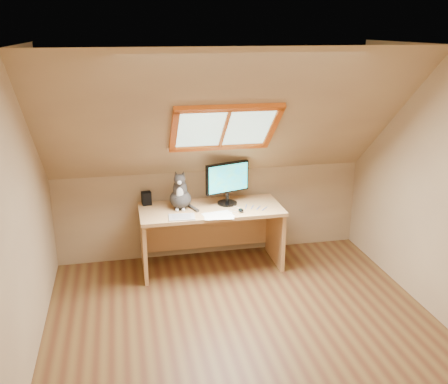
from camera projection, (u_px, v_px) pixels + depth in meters
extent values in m
plane|color=brown|center=(249.00, 337.00, 4.29)|extent=(3.50, 3.50, 0.00)
cube|color=tan|center=(350.00, 334.00, 2.29)|extent=(3.50, 0.02, 2.40)
cube|color=tan|center=(16.00, 223.00, 3.57)|extent=(0.02, 3.50, 2.40)
cube|color=tan|center=(212.00, 212.00, 5.76)|extent=(3.50, 0.02, 1.00)
cube|color=silver|center=(291.00, 52.00, 2.81)|extent=(3.50, 1.95, 0.02)
cube|color=tan|center=(226.00, 121.00, 4.66)|extent=(3.50, 1.56, 1.41)
cube|color=#B2E0CC|center=(224.00, 127.00, 4.75)|extent=(0.90, 0.53, 0.48)
cube|color=#D95D14|center=(224.00, 127.00, 4.75)|extent=(1.02, 0.64, 0.59)
cube|color=tan|center=(211.00, 209.00, 5.34)|extent=(1.52, 0.67, 0.04)
cube|color=tan|center=(144.00, 245.00, 5.31)|extent=(0.04, 0.60, 0.66)
cube|color=tan|center=(275.00, 234.00, 5.60)|extent=(0.04, 0.60, 0.66)
cube|color=tan|center=(206.00, 229.00, 5.73)|extent=(1.42, 0.03, 0.46)
cylinder|color=black|center=(227.00, 203.00, 5.45)|extent=(0.21, 0.21, 0.02)
cylinder|color=black|center=(227.00, 197.00, 5.43)|extent=(0.04, 0.04, 0.12)
cube|color=black|center=(227.00, 178.00, 5.36)|extent=(0.50, 0.19, 0.33)
cube|color=#016FC1|center=(229.00, 178.00, 5.33)|extent=(0.45, 0.15, 0.29)
ellipsoid|color=#383432|center=(180.00, 199.00, 5.31)|extent=(0.27, 0.31, 0.20)
ellipsoid|color=#383432|center=(180.00, 189.00, 5.26)|extent=(0.17, 0.17, 0.21)
ellipsoid|color=silver|center=(180.00, 193.00, 5.20)|extent=(0.08, 0.05, 0.12)
ellipsoid|color=#383432|center=(180.00, 179.00, 5.17)|extent=(0.14, 0.12, 0.11)
sphere|color=silver|center=(179.00, 183.00, 5.13)|extent=(0.04, 0.04, 0.04)
cone|color=#383432|center=(176.00, 174.00, 5.17)|extent=(0.06, 0.06, 0.07)
cone|color=#383432|center=(183.00, 174.00, 5.18)|extent=(0.06, 0.06, 0.07)
cube|color=black|center=(146.00, 198.00, 5.42)|extent=(0.11, 0.11, 0.14)
cube|color=#B2B2B7|center=(182.00, 217.00, 5.06)|extent=(0.28, 0.21, 0.01)
ellipsoid|color=black|center=(241.00, 210.00, 5.22)|extent=(0.07, 0.11, 0.03)
cube|color=white|center=(215.00, 216.00, 5.09)|extent=(0.33, 0.27, 0.00)
cube|color=white|center=(215.00, 216.00, 5.09)|extent=(0.32, 0.24, 0.00)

